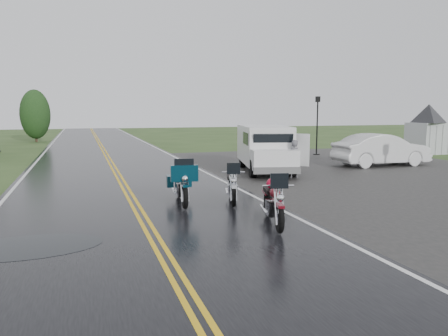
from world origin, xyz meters
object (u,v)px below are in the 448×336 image
object	(u,v)px
motorcycle_red	(280,207)
motorcycle_teal	(185,186)
lamp_post_far_right	(317,126)
sedan_white	(381,150)
van_white	(253,153)
visitor_center	(428,117)
motorcycle_silver	(234,188)
person_at_van	(293,160)

from	to	relation	value
motorcycle_red	motorcycle_teal	distance (m)	3.35
motorcycle_teal	lamp_post_far_right	xyz separation A→B (m)	(11.33, 12.48, 1.14)
sedan_white	van_white	bearing A→B (deg)	103.10
visitor_center	motorcycle_red	bearing A→B (deg)	-140.48
van_white	motorcycle_teal	bearing A→B (deg)	-115.98
lamp_post_far_right	motorcycle_silver	bearing A→B (deg)	-128.21
motorcycle_teal	person_at_van	world-z (taller)	person_at_van
motorcycle_red	motorcycle_silver	xyz separation A→B (m)	(-0.09, 2.85, -0.04)
van_white	sedan_white	size ratio (longest dim) A/B	1.12
motorcycle_teal	sedan_white	bearing A→B (deg)	36.13
motorcycle_red	person_at_van	world-z (taller)	person_at_van
van_white	lamp_post_far_right	bearing A→B (deg)	58.88
motorcycle_teal	motorcycle_red	bearing A→B (deg)	-57.71
motorcycle_silver	person_at_van	bearing A→B (deg)	63.62
sedan_white	motorcycle_teal	bearing A→B (deg)	120.24
person_at_van	motorcycle_red	bearing A→B (deg)	43.42
motorcycle_red	van_white	bearing A→B (deg)	86.89
motorcycle_silver	van_white	size ratio (longest dim) A/B	0.39
visitor_center	lamp_post_far_right	world-z (taller)	visitor_center
person_at_van	lamp_post_far_right	distance (m)	9.99
lamp_post_far_right	motorcycle_red	bearing A→B (deg)	-122.48
motorcycle_red	sedan_white	bearing A→B (deg)	58.21
visitor_center	motorcycle_red	xyz separation A→B (m)	(-17.28, -14.26, -1.74)
person_at_van	sedan_white	bearing A→B (deg)	-176.80
motorcycle_silver	sedan_white	size ratio (longest dim) A/B	0.43
person_at_van	motorcycle_teal	bearing A→B (deg)	20.61
visitor_center	lamp_post_far_right	xyz separation A→B (m)	(-7.42, 1.23, -0.55)
van_white	person_at_van	distance (m)	1.69
visitor_center	motorcycle_red	distance (m)	22.47
motorcycle_teal	lamp_post_far_right	distance (m)	16.89
sedan_white	motorcycle_red	bearing A→B (deg)	134.02
motorcycle_silver	motorcycle_red	bearing A→B (deg)	-71.85
van_white	lamp_post_far_right	xyz separation A→B (m)	(7.31, 7.52, 0.78)
motorcycle_silver	lamp_post_far_right	bearing A→B (deg)	68.17
person_at_van	lamp_post_far_right	world-z (taller)	lamp_post_far_right
van_white	lamp_post_far_right	distance (m)	10.51
sedan_white	motorcycle_silver	bearing A→B (deg)	124.10
motorcycle_teal	motorcycle_silver	bearing A→B (deg)	-0.54
visitor_center	sedan_white	world-z (taller)	visitor_center
visitor_center	motorcycle_silver	world-z (taller)	visitor_center
motorcycle_silver	motorcycle_teal	bearing A→B (deg)	-170.52
motorcycle_silver	person_at_van	xyz separation A→B (m)	(4.20, 4.54, 0.16)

